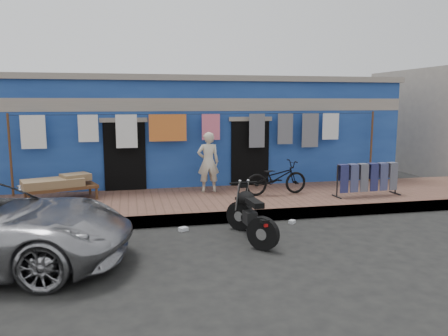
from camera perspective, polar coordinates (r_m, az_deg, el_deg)
ground at (r=8.21m, az=3.01°, el=-10.03°), size 80.00×80.00×0.00m
sidewalk at (r=10.99m, az=-1.11°, el=-4.52°), size 28.00×3.00×0.25m
curb at (r=9.62m, az=0.57°, el=-6.44°), size 28.00×0.10×0.25m
building at (r=14.67m, az=-4.16°, el=4.93°), size 12.20×5.20×3.36m
clothesline at (r=11.94m, az=-3.00°, el=4.67°), size 10.06×0.06×2.10m
seated_person at (r=11.54m, az=-2.08°, el=0.77°), size 0.58×0.39×1.60m
bicycle at (r=11.32m, az=6.83°, el=-0.79°), size 1.71×0.75×1.07m
motorcycle at (r=8.40m, az=3.54°, el=-5.88°), size 0.79×1.70×1.05m
charpoy at (r=11.34m, az=-20.51°, el=-2.50°), size 2.26×1.92×0.59m
jeans_rack at (r=11.71m, az=18.20°, el=-1.37°), size 1.82×0.53×0.86m
litter_a at (r=9.09m, az=-5.34°, el=-7.95°), size 0.21×0.20×0.08m
litter_b at (r=9.70m, az=8.87°, el=-6.96°), size 0.18×0.18×0.07m
litter_c at (r=9.35m, az=1.99°, el=-7.41°), size 0.22×0.26×0.09m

